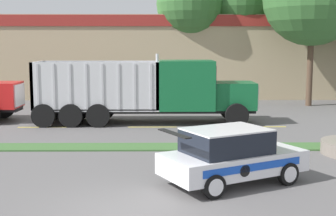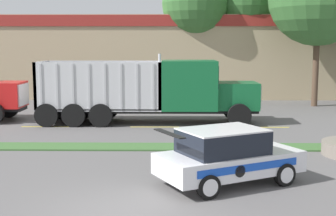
% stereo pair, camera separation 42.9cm
% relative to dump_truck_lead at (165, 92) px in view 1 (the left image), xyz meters
% --- Properties ---
extents(ground_plane, '(600.00, 600.00, 0.00)m').
position_rel_dump_truck_lead_xyz_m(ground_plane, '(-0.93, -13.21, -1.63)').
color(ground_plane, '#5B5959').
extents(grass_verge, '(120.00, 1.30, 0.06)m').
position_rel_dump_truck_lead_xyz_m(grass_verge, '(-0.93, -5.89, -1.60)').
color(grass_verge, '#3D6633').
rests_on(grass_verge, ground_plane).
extents(centre_line_3, '(2.40, 0.14, 0.01)m').
position_rel_dump_truck_lead_xyz_m(centre_line_3, '(-6.04, -1.24, -1.63)').
color(centre_line_3, yellow).
rests_on(centre_line_3, ground_plane).
extents(centre_line_4, '(2.40, 0.14, 0.01)m').
position_rel_dump_truck_lead_xyz_m(centre_line_4, '(-0.64, -1.24, -1.63)').
color(centre_line_4, yellow).
rests_on(centre_line_4, ground_plane).
extents(centre_line_5, '(2.40, 0.14, 0.01)m').
position_rel_dump_truck_lead_xyz_m(centre_line_5, '(4.76, -1.24, -1.63)').
color(centre_line_5, yellow).
rests_on(centre_line_5, ground_plane).
extents(dump_truck_lead, '(11.20, 2.81, 3.58)m').
position_rel_dump_truck_lead_xyz_m(dump_truck_lead, '(0.00, 0.00, 0.00)').
color(dump_truck_lead, black).
rests_on(dump_truck_lead, ground_plane).
extents(rally_car, '(4.54, 3.61, 1.67)m').
position_rel_dump_truck_lead_xyz_m(rally_car, '(1.85, -10.70, -0.79)').
color(rally_car, white).
rests_on(rally_car, ground_plane).
extents(store_building_backdrop, '(34.76, 12.10, 6.20)m').
position_rel_dump_truck_lead_xyz_m(store_building_backdrop, '(-1.14, 16.06, 1.47)').
color(store_building_backdrop, tan).
rests_on(store_building_backdrop, ground_plane).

